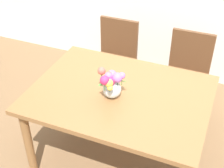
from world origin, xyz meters
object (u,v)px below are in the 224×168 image
object	(u,v)px
chair_right	(187,70)
flower_vase	(111,84)
chair_left	(115,55)
dining_table	(120,101)

from	to	relation	value
chair_right	flower_vase	size ratio (longest dim) A/B	3.54
chair_left	flower_vase	xyz separation A→B (m)	(0.35, -0.96, 0.35)
chair_left	flower_vase	distance (m)	1.08
chair_left	flower_vase	size ratio (longest dim) A/B	3.54
chair_left	dining_table	bearing A→B (deg)	114.08
dining_table	chair_right	size ratio (longest dim) A/B	1.58
dining_table	chair_right	world-z (taller)	chair_right
dining_table	chair_left	distance (m)	0.97
chair_left	chair_right	distance (m)	0.78
chair_right	flower_vase	world-z (taller)	flower_vase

